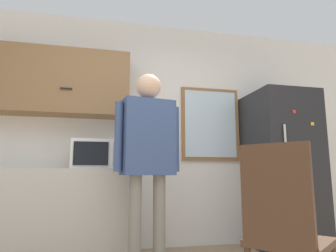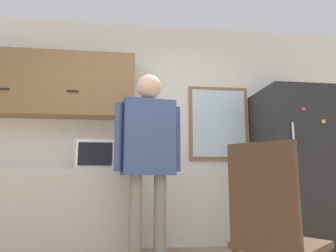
{
  "view_description": "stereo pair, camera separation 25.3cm",
  "coord_description": "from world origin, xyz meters",
  "px_view_note": "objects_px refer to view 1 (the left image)",
  "views": [
    {
      "loc": [
        -0.45,
        -1.48,
        0.83
      ],
      "look_at": [
        0.13,
        1.11,
        1.26
      ],
      "focal_mm": 32.0,
      "sensor_mm": 36.0,
      "label": 1
    },
    {
      "loc": [
        -0.2,
        -1.53,
        0.83
      ],
      "look_at": [
        0.13,
        1.11,
        1.26
      ],
      "focal_mm": 32.0,
      "sensor_mm": 36.0,
      "label": 2
    }
  ],
  "objects_px": {
    "microwave": "(96,155)",
    "chair": "(284,225)",
    "person": "(148,146)",
    "refrigerator": "(282,169)"
  },
  "relations": [
    {
      "from": "refrigerator",
      "to": "microwave",
      "type": "bearing_deg",
      "value": 179.78
    },
    {
      "from": "microwave",
      "to": "chair",
      "type": "xyz_separation_m",
      "value": [
        1.1,
        -1.54,
        -0.49
      ]
    },
    {
      "from": "refrigerator",
      "to": "person",
      "type": "bearing_deg",
      "value": -163.59
    },
    {
      "from": "microwave",
      "to": "chair",
      "type": "relative_size",
      "value": 0.46
    },
    {
      "from": "chair",
      "to": "person",
      "type": "bearing_deg",
      "value": -6.45
    },
    {
      "from": "person",
      "to": "chair",
      "type": "xyz_separation_m",
      "value": [
        0.64,
        -1.04,
        -0.54
      ]
    },
    {
      "from": "person",
      "to": "chair",
      "type": "relative_size",
      "value": 1.74
    },
    {
      "from": "person",
      "to": "refrigerator",
      "type": "relative_size",
      "value": 0.98
    },
    {
      "from": "microwave",
      "to": "chair",
      "type": "distance_m",
      "value": 1.95
    },
    {
      "from": "refrigerator",
      "to": "chair",
      "type": "xyz_separation_m",
      "value": [
        -1.02,
        -1.53,
        -0.36
      ]
    }
  ]
}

